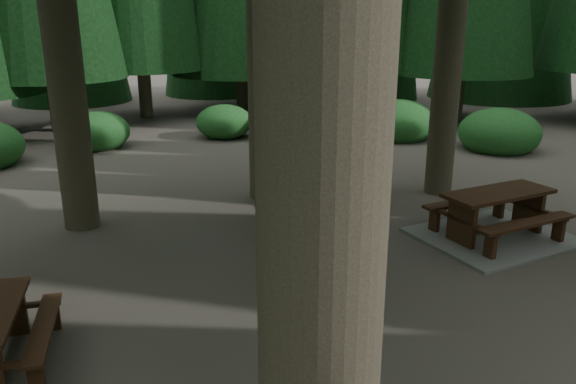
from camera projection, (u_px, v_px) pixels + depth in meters
ground at (319, 298)px, 7.91m from camera, size 80.00×80.00×0.00m
picnic_table_a at (495, 222)px, 9.98m from camera, size 2.99×2.65×0.88m
picnic_table_d at (328, 171)px, 12.32m from camera, size 2.33×2.08×0.85m
shrub_ring at (320, 244)px, 8.77m from camera, size 23.86×24.64×1.49m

